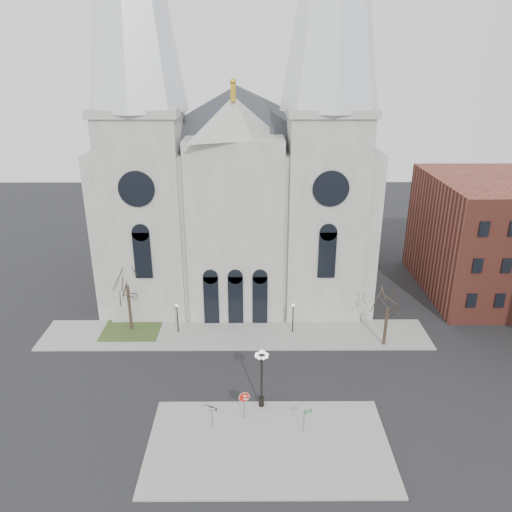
{
  "coord_description": "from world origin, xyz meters",
  "views": [
    {
      "loc": [
        1.92,
        -34.25,
        26.87
      ],
      "look_at": [
        2.14,
        8.0,
        10.08
      ],
      "focal_mm": 35.0,
      "sensor_mm": 36.0,
      "label": 1
    }
  ],
  "objects_px": {
    "stop_sign": "(244,400)",
    "street_name_sign": "(305,419)",
    "globe_lamp": "(262,371)",
    "one_way_sign": "(212,412)"
  },
  "relations": [
    {
      "from": "one_way_sign",
      "to": "stop_sign",
      "type": "bearing_deg",
      "value": 40.79
    },
    {
      "from": "stop_sign",
      "to": "globe_lamp",
      "type": "distance_m",
      "value": 2.64
    },
    {
      "from": "one_way_sign",
      "to": "globe_lamp",
      "type": "bearing_deg",
      "value": 54.7
    },
    {
      "from": "globe_lamp",
      "to": "stop_sign",
      "type": "bearing_deg",
      "value": -130.63
    },
    {
      "from": "one_way_sign",
      "to": "street_name_sign",
      "type": "relative_size",
      "value": 0.92
    },
    {
      "from": "stop_sign",
      "to": "one_way_sign",
      "type": "xyz_separation_m",
      "value": [
        -2.46,
        -0.82,
        -0.5
      ]
    },
    {
      "from": "one_way_sign",
      "to": "street_name_sign",
      "type": "distance_m",
      "value": 7.14
    },
    {
      "from": "globe_lamp",
      "to": "street_name_sign",
      "type": "height_order",
      "value": "globe_lamp"
    },
    {
      "from": "stop_sign",
      "to": "street_name_sign",
      "type": "bearing_deg",
      "value": -9.04
    },
    {
      "from": "stop_sign",
      "to": "globe_lamp",
      "type": "height_order",
      "value": "globe_lamp"
    }
  ]
}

